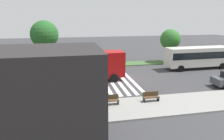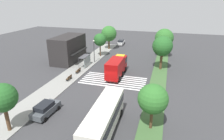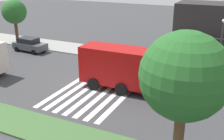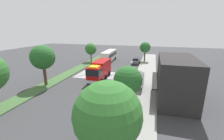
{
  "view_description": "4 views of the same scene",
  "coord_description": "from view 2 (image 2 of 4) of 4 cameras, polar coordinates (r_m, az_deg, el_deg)",
  "views": [
    {
      "loc": [
        6.88,
        25.79,
        8.04
      ],
      "look_at": [
        1.74,
        0.99,
        1.54
      ],
      "focal_mm": 33.42,
      "sensor_mm": 36.0,
      "label": 1
    },
    {
      "loc": [
        -30.58,
        -9.33,
        15.13
      ],
      "look_at": [
        3.11,
        0.65,
        1.63
      ],
      "focal_mm": 30.57,
      "sensor_mm": 36.0,
      "label": 2
    },
    {
      "loc": [
        12.69,
        -20.55,
        10.04
      ],
      "look_at": [
        2.13,
        1.25,
        1.12
      ],
      "focal_mm": 44.15,
      "sensor_mm": 36.0,
      "label": 3
    },
    {
      "loc": [
        32.54,
        10.48,
        10.29
      ],
      "look_at": [
        1.89,
        1.99,
        1.47
      ],
      "focal_mm": 24.09,
      "sensor_mm": 36.0,
      "label": 4
    }
  ],
  "objects": [
    {
      "name": "median_strip",
      "position": [
        34.1,
        13.25,
        -5.8
      ],
      "size": [
        60.0,
        3.0,
        0.14
      ],
      "primitive_type": "cube",
      "color": "#3D6033",
      "rests_on": "ground_plane"
    },
    {
      "name": "fire_hydrant",
      "position": [
        29.95,
        -20.45,
        -9.72
      ],
      "size": [
        0.28,
        0.28,
        0.7
      ],
      "primitive_type": "cylinder",
      "color": "gold",
      "rests_on": "sidewalk"
    },
    {
      "name": "bench_near_shelter",
      "position": [
        40.88,
        -10.04,
        -0.15
      ],
      "size": [
        1.6,
        0.5,
        0.9
      ],
      "color": "#4C3823",
      "rests_on": "sidewalk"
    },
    {
      "name": "transit_bus",
      "position": [
        22.83,
        -2.52,
        -14.03
      ],
      "size": [
        10.4,
        3.06,
        3.41
      ],
      "rotation": [
        0.0,
        0.0,
        3.17
      ],
      "color": "silver",
      "rests_on": "ground_plane"
    },
    {
      "name": "sidewalk_tree_west",
      "position": [
        51.07,
        -3.61,
        8.99
      ],
      "size": [
        3.35,
        3.35,
        6.08
      ],
      "color": "#47301E",
      "rests_on": "sidewalk"
    },
    {
      "name": "ground_plane",
      "position": [
        35.37,
        -0.42,
        -4.31
      ],
      "size": [
        120.0,
        120.0,
        0.0
      ],
      "primitive_type": "plane",
      "color": "#38383A"
    },
    {
      "name": "sidewalk_tree_far_west",
      "position": [
        24.95,
        -29.94,
        -7.27
      ],
      "size": [
        3.33,
        3.33,
        6.06
      ],
      "color": "#513823",
      "rests_on": "sidewalk"
    },
    {
      "name": "median_tree_west",
      "position": [
        42.28,
        14.86,
        6.9
      ],
      "size": [
        4.3,
        4.3,
        7.38
      ],
      "color": "#513823",
      "rests_on": "median_strip"
    },
    {
      "name": "bench_west_of_shelter",
      "position": [
        37.63,
        -12.69,
        -2.26
      ],
      "size": [
        1.6,
        0.5,
        0.9
      ],
      "color": "#4C3823",
      "rests_on": "sidewalk"
    },
    {
      "name": "median_tree_center",
      "position": [
        51.77,
        15.34,
        9.2
      ],
      "size": [
        4.77,
        4.77,
        7.45
      ],
      "color": "#47301E",
      "rests_on": "median_strip"
    },
    {
      "name": "bus_stop_shelter",
      "position": [
        43.84,
        -7.83,
        3.23
      ],
      "size": [
        3.5,
        1.4,
        2.46
      ],
      "color": "#4C4C51",
      "rests_on": "sidewalk"
    },
    {
      "name": "street_lamp",
      "position": [
        46.27,
        -5.41,
        6.25
      ],
      "size": [
        0.36,
        0.36,
        5.46
      ],
      "color": "#2D2D30",
      "rests_on": "sidewalk"
    },
    {
      "name": "sidewalk",
      "position": [
        38.77,
        -13.48,
        -2.46
      ],
      "size": [
        60.0,
        4.53,
        0.14
      ],
      "primitive_type": "cube",
      "color": "gray",
      "rests_on": "ground_plane"
    },
    {
      "name": "sidewalk_tree_center",
      "position": [
        58.35,
        -0.94,
        10.8
      ],
      "size": [
        4.64,
        4.64,
        6.99
      ],
      "color": "#513823",
      "rests_on": "sidewalk"
    },
    {
      "name": "fire_truck",
      "position": [
        38.54,
        1.47,
        1.21
      ],
      "size": [
        8.66,
        2.9,
        3.73
      ],
      "rotation": [
        0.0,
        0.0,
        0.01
      ],
      "color": "#A50C0C",
      "rests_on": "ground_plane"
    },
    {
      "name": "parked_car_west",
      "position": [
        27.93,
        -19.29,
        -10.92
      ],
      "size": [
        4.53,
        2.29,
        1.78
      ],
      "rotation": [
        0.0,
        0.0,
        -0.05
      ],
      "color": "#474C51",
      "rests_on": "ground_plane"
    },
    {
      "name": "median_tree_far_west",
      "position": [
        22.69,
        12.14,
        -8.48
      ],
      "size": [
        3.56,
        3.56,
        5.8
      ],
      "color": "#513823",
      "rests_on": "median_strip"
    },
    {
      "name": "parked_car_mid",
      "position": [
        64.8,
        2.73,
        8.31
      ],
      "size": [
        4.63,
        2.11,
        1.77
      ],
      "rotation": [
        0.0,
        0.0,
        0.03
      ],
      "color": "silver",
      "rests_on": "ground_plane"
    },
    {
      "name": "crosswalk",
      "position": [
        36.95,
        0.4,
        -3.14
      ],
      "size": [
        5.85,
        12.38,
        0.01
      ],
      "color": "silver",
      "rests_on": "ground_plane"
    },
    {
      "name": "storefront_building",
      "position": [
        48.35,
        -12.87,
        6.16
      ],
      "size": [
        9.97,
        5.78,
        6.33
      ],
      "color": "#282626",
      "rests_on": "ground_plane"
    }
  ]
}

